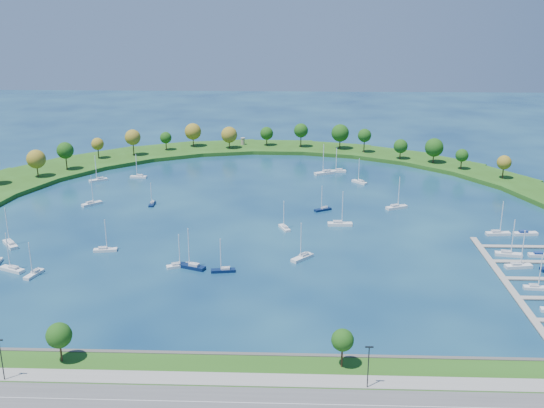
{
  "coord_description": "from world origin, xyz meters",
  "views": [
    {
      "loc": [
        13.57,
        -233.62,
        82.22
      ],
      "look_at": [
        5.0,
        5.0,
        4.0
      ],
      "focal_mm": 41.75,
      "sensor_mm": 36.0,
      "label": 1
    }
  ],
  "objects_px": {
    "moored_boat_1": "(223,269)",
    "moored_boat_6": "(325,172)",
    "moored_boat_9": "(340,223)",
    "moored_boat_21": "(396,206)",
    "moored_boat_14": "(12,268)",
    "moored_boat_12": "(10,243)",
    "moored_boat_15": "(34,273)",
    "dock_system": "(535,288)",
    "docked_boat_8": "(508,253)",
    "moored_boat_0": "(338,170)",
    "moored_boat_2": "(284,227)",
    "moored_boat_7": "(152,203)",
    "docked_boat_11": "(525,233)",
    "moored_boat_18": "(105,249)",
    "docked_boat_6": "(518,265)",
    "docked_boat_9": "(540,255)",
    "moored_boat_16": "(178,265)",
    "docked_boat_4": "(536,287)",
    "moored_boat_4": "(302,257)",
    "moored_boat_19": "(360,181)",
    "moored_boat_17": "(139,176)",
    "moored_boat_3": "(323,209)",
    "docked_boat_10": "(498,233)",
    "moored_boat_8": "(192,266)",
    "moored_boat_13": "(92,203)",
    "harbor_tower": "(243,141)"
  },
  "relations": [
    {
      "from": "moored_boat_1",
      "to": "moored_boat_6",
      "type": "relative_size",
      "value": 0.74
    },
    {
      "from": "moored_boat_9",
      "to": "moored_boat_21",
      "type": "xyz_separation_m",
      "value": [
        24.45,
        20.92,
        -0.01
      ]
    },
    {
      "from": "moored_boat_9",
      "to": "moored_boat_14",
      "type": "relative_size",
      "value": 1.07
    },
    {
      "from": "moored_boat_12",
      "to": "moored_boat_21",
      "type": "distance_m",
      "value": 147.5
    },
    {
      "from": "moored_boat_15",
      "to": "dock_system",
      "type": "bearing_deg",
      "value": 104.58
    },
    {
      "from": "docked_boat_8",
      "to": "moored_boat_0",
      "type": "bearing_deg",
      "value": 125.51
    },
    {
      "from": "moored_boat_2",
      "to": "moored_boat_7",
      "type": "bearing_deg",
      "value": 41.65
    },
    {
      "from": "moored_boat_7",
      "to": "docked_boat_11",
      "type": "relative_size",
      "value": 1.1
    },
    {
      "from": "moored_boat_18",
      "to": "docked_boat_8",
      "type": "relative_size",
      "value": 0.89
    },
    {
      "from": "docked_boat_6",
      "to": "docked_boat_11",
      "type": "height_order",
      "value": "docked_boat_6"
    },
    {
      "from": "moored_boat_1",
      "to": "docked_boat_11",
      "type": "xyz_separation_m",
      "value": [
        106.18,
        36.31,
        -0.23
      ]
    },
    {
      "from": "moored_boat_6",
      "to": "docked_boat_9",
      "type": "bearing_deg",
      "value": 97.75
    },
    {
      "from": "moored_boat_16",
      "to": "docked_boat_4",
      "type": "height_order",
      "value": "moored_boat_16"
    },
    {
      "from": "moored_boat_4",
      "to": "docked_boat_9",
      "type": "height_order",
      "value": "moored_boat_4"
    },
    {
      "from": "moored_boat_19",
      "to": "docked_boat_4",
      "type": "xyz_separation_m",
      "value": [
        41.39,
        -110.81,
        -0.03
      ]
    },
    {
      "from": "moored_boat_1",
      "to": "moored_boat_16",
      "type": "distance_m",
      "value": 15.21
    },
    {
      "from": "moored_boat_16",
      "to": "moored_boat_19",
      "type": "relative_size",
      "value": 0.94
    },
    {
      "from": "moored_boat_6",
      "to": "moored_boat_15",
      "type": "distance_m",
      "value": 154.58
    },
    {
      "from": "docked_boat_4",
      "to": "docked_boat_9",
      "type": "xyz_separation_m",
      "value": [
        10.45,
        25.28,
        -0.28
      ]
    },
    {
      "from": "moored_boat_2",
      "to": "moored_boat_17",
      "type": "bearing_deg",
      "value": 23.85
    },
    {
      "from": "moored_boat_7",
      "to": "moored_boat_3",
      "type": "bearing_deg",
      "value": 85.56
    },
    {
      "from": "dock_system",
      "to": "moored_boat_18",
      "type": "relative_size",
      "value": 7.12
    },
    {
      "from": "moored_boat_7",
      "to": "docked_boat_6",
      "type": "relative_size",
      "value": 0.77
    },
    {
      "from": "moored_boat_14",
      "to": "docked_boat_10",
      "type": "distance_m",
      "value": 167.2
    },
    {
      "from": "moored_boat_6",
      "to": "moored_boat_18",
      "type": "xyz_separation_m",
      "value": [
        -78.97,
        -101.33,
        -0.11
      ]
    },
    {
      "from": "moored_boat_2",
      "to": "moored_boat_12",
      "type": "relative_size",
      "value": 0.78
    },
    {
      "from": "moored_boat_0",
      "to": "moored_boat_8",
      "type": "xyz_separation_m",
      "value": [
        -53.73,
        -118.6,
        0.03
      ]
    },
    {
      "from": "moored_boat_8",
      "to": "moored_boat_7",
      "type": "bearing_deg",
      "value": -45.52
    },
    {
      "from": "moored_boat_8",
      "to": "moored_boat_13",
      "type": "distance_m",
      "value": 81.33
    },
    {
      "from": "dock_system",
      "to": "moored_boat_12",
      "type": "relative_size",
      "value": 5.91
    },
    {
      "from": "moored_boat_16",
      "to": "docked_boat_11",
      "type": "distance_m",
      "value": 125.51
    },
    {
      "from": "moored_boat_2",
      "to": "moored_boat_21",
      "type": "height_order",
      "value": "moored_boat_21"
    },
    {
      "from": "moored_boat_13",
      "to": "moored_boat_14",
      "type": "bearing_deg",
      "value": -138.39
    },
    {
      "from": "moored_boat_6",
      "to": "docked_boat_11",
      "type": "bearing_deg",
      "value": 104.64
    },
    {
      "from": "moored_boat_15",
      "to": "moored_boat_21",
      "type": "bearing_deg",
      "value": 135.83
    },
    {
      "from": "moored_boat_9",
      "to": "docked_boat_10",
      "type": "distance_m",
      "value": 57.33
    },
    {
      "from": "moored_boat_4",
      "to": "docked_boat_4",
      "type": "bearing_deg",
      "value": 116.03
    },
    {
      "from": "moored_boat_6",
      "to": "moored_boat_21",
      "type": "distance_m",
      "value": 58.5
    },
    {
      "from": "moored_boat_15",
      "to": "moored_boat_3",
      "type": "bearing_deg",
      "value": 141.84
    },
    {
      "from": "moored_boat_0",
      "to": "harbor_tower",
      "type": "bearing_deg",
      "value": -47.76
    },
    {
      "from": "dock_system",
      "to": "moored_boat_1",
      "type": "relative_size",
      "value": 7.33
    },
    {
      "from": "moored_boat_8",
      "to": "docked_boat_4",
      "type": "relative_size",
      "value": 1.28
    },
    {
      "from": "moored_boat_8",
      "to": "moored_boat_14",
      "type": "xyz_separation_m",
      "value": [
        -56.39,
        -4.04,
        -0.03
      ]
    },
    {
      "from": "harbor_tower",
      "to": "moored_boat_7",
      "type": "relative_size",
      "value": 0.42
    },
    {
      "from": "moored_boat_17",
      "to": "docked_boat_9",
      "type": "distance_m",
      "value": 181.19
    },
    {
      "from": "moored_boat_3",
      "to": "moored_boat_7",
      "type": "height_order",
      "value": "moored_boat_3"
    },
    {
      "from": "moored_boat_12",
      "to": "moored_boat_14",
      "type": "height_order",
      "value": "moored_boat_12"
    },
    {
      "from": "moored_boat_7",
      "to": "moored_boat_13",
      "type": "bearing_deg",
      "value": -88.01
    },
    {
      "from": "moored_boat_17",
      "to": "docked_boat_10",
      "type": "bearing_deg",
      "value": 158.35
    },
    {
      "from": "dock_system",
      "to": "moored_boat_0",
      "type": "xyz_separation_m",
      "value": [
        -50.17,
        129.91,
        0.57
      ]
    }
  ]
}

